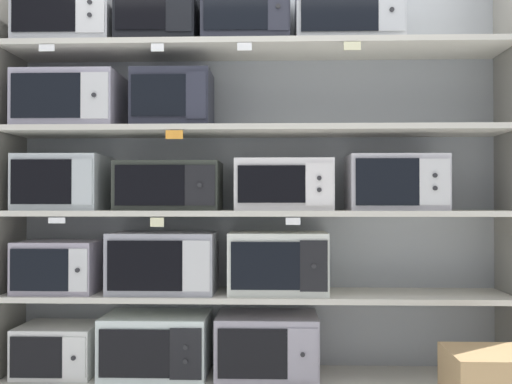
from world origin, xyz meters
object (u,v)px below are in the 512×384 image
object	(u,v)px
microwave_10	(71,102)
microwave_8	(284,185)
microwave_1	(157,344)
microwave_11	(173,100)
microwave_3	(60,266)
microwave_6	(63,183)
microwave_13	(160,21)
microwave_14	(247,19)
microwave_7	(170,186)
microwave_5	(278,262)
microwave_12	(69,20)
microwave_4	(164,262)
microwave_9	(395,183)
microwave_2	(267,345)
microwave_0	(59,349)
microwave_15	(348,21)

from	to	relation	value
microwave_10	microwave_8	bearing A→B (deg)	0.01
microwave_1	microwave_11	distance (m)	1.35
microwave_3	microwave_6	distance (m)	0.46
microwave_13	microwave_14	bearing A→B (deg)	-0.03
microwave_7	microwave_11	bearing A→B (deg)	1.23
microwave_5	microwave_12	bearing A→B (deg)	-180.00
microwave_4	microwave_6	xyz separation A→B (m)	(-0.57, 0.00, 0.44)
microwave_9	microwave_12	xyz separation A→B (m)	(-1.80, 0.00, 0.91)
microwave_3	microwave_10	size ratio (longest dim) A/B	0.79
microwave_3	microwave_9	bearing A→B (deg)	-0.00
microwave_2	microwave_10	bearing A→B (deg)	-180.00
microwave_0	microwave_13	distance (m)	1.90
microwave_8	microwave_4	bearing A→B (deg)	-179.97
microwave_12	microwave_1	bearing A→B (deg)	0.00
microwave_3	microwave_13	bearing A→B (deg)	0.03
microwave_0	microwave_1	bearing A→B (deg)	0.02
microwave_0	microwave_15	size ratio (longest dim) A/B	0.74
microwave_15	microwave_8	bearing A→B (deg)	179.95
microwave_1	microwave_2	xyz separation A→B (m)	(0.61, -0.00, 0.00)
microwave_9	microwave_12	world-z (taller)	microwave_12
microwave_5	microwave_12	xyz separation A→B (m)	(-1.16, -0.00, 1.34)
microwave_5	microwave_6	size ratio (longest dim) A/B	1.16
microwave_9	microwave_12	bearing A→B (deg)	179.99
microwave_14	microwave_10	bearing A→B (deg)	180.00
microwave_0	microwave_12	bearing A→B (deg)	0.18
microwave_12	microwave_13	bearing A→B (deg)	0.02
microwave_15	microwave_1	bearing A→B (deg)	179.99
microwave_11	microwave_10	bearing A→B (deg)	-179.97
microwave_10	microwave_0	bearing A→B (deg)	-179.92
microwave_10	microwave_11	distance (m)	0.57
microwave_1	microwave_8	xyz separation A→B (m)	(0.70, 0.00, 0.88)
microwave_1	microwave_0	bearing A→B (deg)	-179.98
microwave_11	microwave_14	size ratio (longest dim) A/B	0.90
microwave_3	microwave_10	distance (m)	0.92
microwave_2	microwave_6	distance (m)	1.44
microwave_2	microwave_9	size ratio (longest dim) A/B	1.06
microwave_0	microwave_7	distance (m)	1.09
microwave_0	microwave_2	world-z (taller)	microwave_2
microwave_0	microwave_7	size ratio (longest dim) A/B	0.76
microwave_3	microwave_4	xyz separation A→B (m)	(0.58, 0.00, 0.02)
microwave_2	microwave_13	distance (m)	1.88
microwave_1	microwave_4	xyz separation A→B (m)	(0.04, -0.00, 0.45)
microwave_14	microwave_6	bearing A→B (deg)	180.00
microwave_3	microwave_14	bearing A→B (deg)	0.00
microwave_0	microwave_2	xyz separation A→B (m)	(1.15, 0.00, 0.03)
microwave_6	microwave_14	size ratio (longest dim) A/B	0.98
microwave_2	microwave_7	bearing A→B (deg)	-179.99
microwave_0	microwave_9	distance (m)	2.07
microwave_1	microwave_2	size ratio (longest dim) A/B	1.03
microwave_2	microwave_9	distance (m)	1.13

